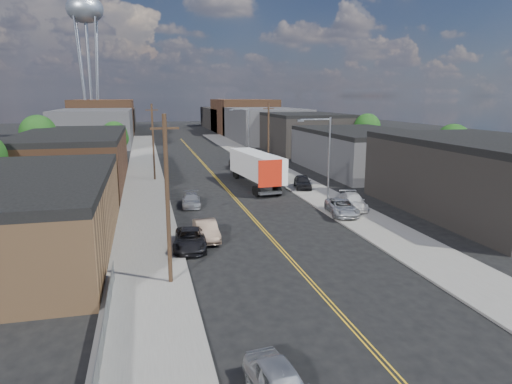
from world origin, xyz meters
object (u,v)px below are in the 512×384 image
water_tower (85,15)px  car_ahead_truck (237,164)px  semi_truck (253,166)px  car_left_d (191,200)px  car_left_c (190,239)px  car_right_lot_b (353,201)px  car_left_b (206,230)px  car_right_lot_a (342,207)px  car_right_lot_c (303,182)px

water_tower → car_ahead_truck: water_tower is taller
semi_truck → car_left_d: semi_truck is taller
water_tower → semi_truck: (25.77, -71.05, -28.25)m
car_left_c → car_ahead_truck: (10.90, 36.56, -0.01)m
car_ahead_truck → car_right_lot_b: bearing=-72.8°
water_tower → car_left_b: bearing=-79.5°
car_right_lot_a → water_tower: bearing=118.9°
car_right_lot_c → car_right_lot_a: bearing=-80.1°
water_tower → car_left_b: size_ratio=8.06×
car_left_b → car_right_lot_c: 21.72m
car_left_b → semi_truck: bearing=66.0°
car_right_lot_c → car_ahead_truck: (-4.32, 17.95, -0.22)m
water_tower → car_left_c: 99.75m
car_left_b → car_right_lot_b: (15.24, 6.00, 0.11)m
semi_truck → car_left_b: bearing=-119.5°
car_right_lot_a → car_left_b: bearing=-152.9°
water_tower → semi_truck: size_ratio=2.26×
car_left_d → car_ahead_truck: 25.22m
semi_truck → car_right_lot_c: 6.74m
car_right_lot_c → car_ahead_truck: 18.47m
car_right_lot_b → car_right_lot_c: bearing=109.2°
car_left_d → car_right_lot_b: bearing=-14.1°
car_right_lot_a → car_ahead_truck: car_right_lot_a is taller
car_left_b → car_right_lot_c: car_right_lot_c is taller
water_tower → car_left_d: water_tower is taller
car_right_lot_b → car_ahead_truck: (-5.74, 28.70, -0.17)m
water_tower → car_right_lot_b: size_ratio=7.45×
car_right_lot_b → car_right_lot_c: (-1.42, 10.75, 0.05)m
car_right_lot_a → car_right_lot_b: size_ratio=1.05×
car_left_c → car_right_lot_c: bearing=58.0°
car_left_b → car_ahead_truck: (9.50, 34.70, -0.05)m
semi_truck → car_right_lot_a: size_ratio=3.16×
semi_truck → car_left_b: 22.77m
car_left_c → car_left_d: bearing=91.2°
car_left_d → water_tower: bearing=107.1°
water_tower → car_left_b: water_tower is taller
water_tower → car_left_c: bearing=-80.6°
car_left_b → car_right_lot_a: (13.20, 4.07, 0.12)m
car_right_lot_a → car_right_lot_c: (0.62, 12.68, 0.05)m
car_left_c → car_right_lot_c: size_ratio=1.14×
semi_truck → car_ahead_truck: 13.87m
car_left_d → car_right_lot_a: 15.07m
car_left_b → car_left_d: car_left_b is taller
water_tower → car_right_lot_c: (30.82, -75.25, -29.72)m
car_left_c → car_right_lot_a: size_ratio=0.99×
car_right_lot_b → car_left_c: bearing=-143.0°
water_tower → car_right_lot_a: size_ratio=7.12×
water_tower → semi_truck: water_tower is taller
semi_truck → car_left_d: bearing=-139.2°
water_tower → car_right_lot_c: 86.58m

